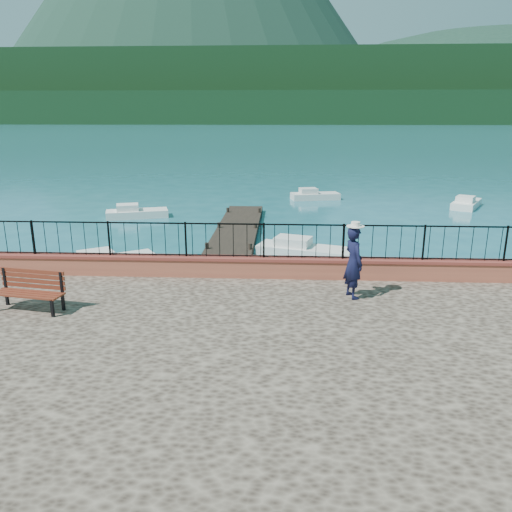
# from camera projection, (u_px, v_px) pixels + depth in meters

# --- Properties ---
(ground) EXTENTS (2000.00, 2000.00, 0.00)m
(ground) POSITION_uv_depth(u_px,v_px,m) (271.00, 382.00, 10.96)
(ground) COLOR #19596B
(ground) RESTS_ON ground
(parapet) EXTENTS (28.00, 0.46, 0.58)m
(parapet) POSITION_uv_depth(u_px,v_px,m) (274.00, 267.00, 14.10)
(parapet) COLOR #B0593F
(parapet) RESTS_ON promenade
(railing) EXTENTS (27.00, 0.05, 0.95)m
(railing) POSITION_uv_depth(u_px,v_px,m) (275.00, 241.00, 13.89)
(railing) COLOR black
(railing) RESTS_ON parapet
(dock) EXTENTS (2.00, 16.00, 0.30)m
(dock) POSITION_uv_depth(u_px,v_px,m) (233.00, 241.00, 22.54)
(dock) COLOR #2D231C
(dock) RESTS_ON ground
(far_forest) EXTENTS (900.00, 60.00, 18.00)m
(far_forest) POSITION_uv_depth(u_px,v_px,m) (284.00, 108.00, 296.57)
(far_forest) COLOR black
(far_forest) RESTS_ON ground
(foothills) EXTENTS (900.00, 120.00, 44.00)m
(foothills) POSITION_uv_depth(u_px,v_px,m) (284.00, 90.00, 350.62)
(foothills) COLOR black
(foothills) RESTS_ON ground
(companion_hill) EXTENTS (448.00, 384.00, 180.00)m
(companion_hill) POSITION_uv_depth(u_px,v_px,m) (488.00, 119.00, 537.32)
(companion_hill) COLOR #142D23
(companion_hill) RESTS_ON ground
(park_bench) EXTENTS (1.76, 0.84, 0.94)m
(park_bench) POSITION_uv_depth(u_px,v_px,m) (30.00, 299.00, 11.72)
(park_bench) COLOR black
(park_bench) RESTS_ON promenade
(person) EXTENTS (0.65, 0.78, 1.82)m
(person) POSITION_uv_depth(u_px,v_px,m) (353.00, 263.00, 12.39)
(person) COLOR black
(person) RESTS_ON promenade
(hat) EXTENTS (0.44, 0.44, 0.12)m
(hat) POSITION_uv_depth(u_px,v_px,m) (356.00, 224.00, 12.12)
(hat) COLOR white
(hat) RESTS_ON person
(boat_0) EXTENTS (3.55, 2.97, 0.80)m
(boat_0) POSITION_uv_depth(u_px,v_px,m) (110.00, 259.00, 18.80)
(boat_0) COLOR silver
(boat_0) RESTS_ON ground
(boat_1) EXTENTS (4.28, 2.51, 0.80)m
(boat_1) POSITION_uv_depth(u_px,v_px,m) (307.00, 247.00, 20.44)
(boat_1) COLOR silver
(boat_1) RESTS_ON ground
(boat_3) EXTENTS (3.63, 2.25, 0.80)m
(boat_3) POSITION_uv_depth(u_px,v_px,m) (137.00, 210.00, 28.28)
(boat_3) COLOR silver
(boat_3) RESTS_ON ground
(boat_4) EXTENTS (3.47, 1.95, 0.80)m
(boat_4) POSITION_uv_depth(u_px,v_px,m) (315.00, 193.00, 34.32)
(boat_4) COLOR silver
(boat_4) RESTS_ON ground
(boat_5) EXTENTS (2.71, 3.46, 0.80)m
(boat_5) POSITION_uv_depth(u_px,v_px,m) (467.00, 201.00, 31.31)
(boat_5) COLOR silver
(boat_5) RESTS_ON ground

